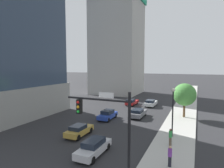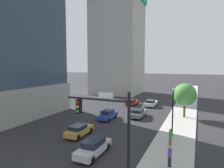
{
  "view_description": "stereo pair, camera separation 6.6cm",
  "coord_description": "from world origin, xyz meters",
  "px_view_note": "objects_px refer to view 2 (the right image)",
  "views": [
    {
      "loc": [
        10.85,
        -7.97,
        8.57
      ],
      "look_at": [
        1.56,
        13.02,
        6.39
      ],
      "focal_mm": 31.21,
      "sensor_mm": 36.0,
      "label": 1
    },
    {
      "loc": [
        10.91,
        -7.94,
        8.57
      ],
      "look_at": [
        1.56,
        13.02,
        6.39
      ],
      "focal_mm": 31.21,
      "sensor_mm": 36.0,
      "label": 2
    }
  ],
  "objects_px": {
    "street_tree": "(185,95)",
    "car_white": "(151,103)",
    "car_silver": "(93,147)",
    "pedestrian_green_shirt": "(170,137)",
    "car_blue": "(108,115)",
    "traffic_light_pole": "(107,122)",
    "street_lamp": "(173,105)",
    "car_gold": "(79,130)",
    "pedestrian_purple_shirt": "(170,156)",
    "car_red": "(132,102)",
    "car_gray": "(138,113)",
    "construction_building": "(118,39)"
  },
  "relations": [
    {
      "from": "traffic_light_pole",
      "to": "car_silver",
      "type": "height_order",
      "value": "traffic_light_pole"
    },
    {
      "from": "car_white",
      "to": "street_lamp",
      "type": "bearing_deg",
      "value": -69.33
    },
    {
      "from": "construction_building",
      "to": "street_tree",
      "type": "height_order",
      "value": "construction_building"
    },
    {
      "from": "pedestrian_purple_shirt",
      "to": "pedestrian_green_shirt",
      "type": "relative_size",
      "value": 0.99
    },
    {
      "from": "car_blue",
      "to": "street_tree",
      "type": "bearing_deg",
      "value": 27.36
    },
    {
      "from": "street_lamp",
      "to": "car_blue",
      "type": "relative_size",
      "value": 1.38
    },
    {
      "from": "car_silver",
      "to": "pedestrian_purple_shirt",
      "type": "bearing_deg",
      "value": 3.73
    },
    {
      "from": "car_red",
      "to": "car_blue",
      "type": "xyz_separation_m",
      "value": [
        -0.0,
        -12.31,
        0.06
      ]
    },
    {
      "from": "construction_building",
      "to": "pedestrian_purple_shirt",
      "type": "bearing_deg",
      "value": -62.04
    },
    {
      "from": "car_white",
      "to": "car_silver",
      "type": "bearing_deg",
      "value": -90.0
    },
    {
      "from": "pedestrian_purple_shirt",
      "to": "car_gold",
      "type": "bearing_deg",
      "value": 163.65
    },
    {
      "from": "pedestrian_green_shirt",
      "to": "pedestrian_purple_shirt",
      "type": "bearing_deg",
      "value": -83.29
    },
    {
      "from": "car_silver",
      "to": "pedestrian_purple_shirt",
      "type": "height_order",
      "value": "pedestrian_purple_shirt"
    },
    {
      "from": "traffic_light_pole",
      "to": "car_gray",
      "type": "bearing_deg",
      "value": 99.94
    },
    {
      "from": "traffic_light_pole",
      "to": "street_lamp",
      "type": "distance_m",
      "value": 12.15
    },
    {
      "from": "street_lamp",
      "to": "car_gold",
      "type": "relative_size",
      "value": 1.41
    },
    {
      "from": "car_white",
      "to": "car_gold",
      "type": "xyz_separation_m",
      "value": [
        -4.11,
        -20.85,
        -0.0
      ]
    },
    {
      "from": "car_gray",
      "to": "pedestrian_green_shirt",
      "type": "bearing_deg",
      "value": -57.3
    },
    {
      "from": "pedestrian_purple_shirt",
      "to": "car_gray",
      "type": "bearing_deg",
      "value": 115.68
    },
    {
      "from": "car_white",
      "to": "car_gold",
      "type": "height_order",
      "value": "car_white"
    },
    {
      "from": "car_white",
      "to": "pedestrian_purple_shirt",
      "type": "bearing_deg",
      "value": -73.81
    },
    {
      "from": "street_tree",
      "to": "pedestrian_purple_shirt",
      "type": "distance_m",
      "value": 17.41
    },
    {
      "from": "car_gray",
      "to": "car_white",
      "type": "xyz_separation_m",
      "value": [
        -0.0,
        9.55,
        -0.0
      ]
    },
    {
      "from": "traffic_light_pole",
      "to": "car_gray",
      "type": "relative_size",
      "value": 1.52
    },
    {
      "from": "car_blue",
      "to": "car_gold",
      "type": "height_order",
      "value": "car_blue"
    },
    {
      "from": "car_silver",
      "to": "pedestrian_green_shirt",
      "type": "xyz_separation_m",
      "value": [
        6.47,
        4.93,
        0.31
      ]
    },
    {
      "from": "car_blue",
      "to": "traffic_light_pole",
      "type": "bearing_deg",
      "value": -64.82
    },
    {
      "from": "construction_building",
      "to": "car_white",
      "type": "distance_m",
      "value": 26.2
    },
    {
      "from": "traffic_light_pole",
      "to": "street_lamp",
      "type": "relative_size",
      "value": 1.16
    },
    {
      "from": "street_lamp",
      "to": "pedestrian_purple_shirt",
      "type": "relative_size",
      "value": 3.24
    },
    {
      "from": "car_silver",
      "to": "car_gold",
      "type": "xyz_separation_m",
      "value": [
        -4.11,
        3.72,
        -0.06
      ]
    },
    {
      "from": "car_gray",
      "to": "car_white",
      "type": "height_order",
      "value": "car_white"
    },
    {
      "from": "street_lamp",
      "to": "car_red",
      "type": "relative_size",
      "value": 1.33
    },
    {
      "from": "car_gold",
      "to": "pedestrian_green_shirt",
      "type": "distance_m",
      "value": 10.66
    },
    {
      "from": "street_tree",
      "to": "car_white",
      "type": "xyz_separation_m",
      "value": [
        -7.02,
        6.92,
        -3.13
      ]
    },
    {
      "from": "street_tree",
      "to": "car_silver",
      "type": "relative_size",
      "value": 1.2
    },
    {
      "from": "street_lamp",
      "to": "pedestrian_green_shirt",
      "type": "height_order",
      "value": "street_lamp"
    },
    {
      "from": "street_tree",
      "to": "car_gold",
      "type": "xyz_separation_m",
      "value": [
        -11.14,
        -13.92,
        -3.13
      ]
    },
    {
      "from": "street_lamp",
      "to": "car_gold",
      "type": "distance_m",
      "value": 11.66
    },
    {
      "from": "traffic_light_pole",
      "to": "car_blue",
      "type": "height_order",
      "value": "traffic_light_pole"
    },
    {
      "from": "street_lamp",
      "to": "pedestrian_green_shirt",
      "type": "xyz_separation_m",
      "value": [
        0.16,
        -2.89,
        -2.86
      ]
    },
    {
      "from": "car_gray",
      "to": "pedestrian_green_shirt",
      "type": "relative_size",
      "value": 2.44
    },
    {
      "from": "traffic_light_pole",
      "to": "pedestrian_green_shirt",
      "type": "height_order",
      "value": "traffic_light_pole"
    },
    {
      "from": "car_gray",
      "to": "car_red",
      "type": "relative_size",
      "value": 1.02
    },
    {
      "from": "street_tree",
      "to": "car_white",
      "type": "height_order",
      "value": "street_tree"
    },
    {
      "from": "car_red",
      "to": "pedestrian_green_shirt",
      "type": "bearing_deg",
      "value": -61.21
    },
    {
      "from": "traffic_light_pole",
      "to": "car_silver",
      "type": "bearing_deg",
      "value": 130.22
    },
    {
      "from": "car_red",
      "to": "car_silver",
      "type": "xyz_separation_m",
      "value": [
        4.11,
        -24.19,
        0.09
      ]
    },
    {
      "from": "street_tree",
      "to": "car_blue",
      "type": "distance_m",
      "value": 12.92
    },
    {
      "from": "pedestrian_purple_shirt",
      "to": "pedestrian_green_shirt",
      "type": "distance_m",
      "value": 4.5
    }
  ]
}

